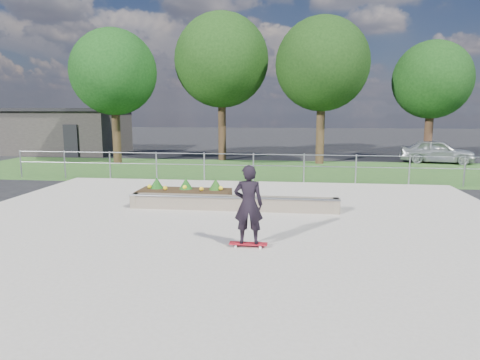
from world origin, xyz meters
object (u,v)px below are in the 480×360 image
(parked_car, at_px, (437,151))
(skateboarder, at_px, (248,205))
(grind_ledge, at_px, (233,203))
(planter_bed, at_px, (184,192))

(parked_car, bearing_deg, skateboarder, 161.48)
(grind_ledge, height_order, skateboarder, skateboarder)
(planter_bed, bearing_deg, skateboarder, -61.66)
(parked_car, bearing_deg, planter_bed, 144.55)
(skateboarder, bearing_deg, grind_ledge, 103.50)
(grind_ledge, xyz_separation_m, parked_car, (9.50, 12.58, 0.39))
(grind_ledge, relative_size, skateboarder, 3.45)
(planter_bed, xyz_separation_m, skateboarder, (2.60, -4.82, 0.72))
(grind_ledge, bearing_deg, skateboarder, -76.50)
(grind_ledge, relative_size, parked_car, 1.57)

